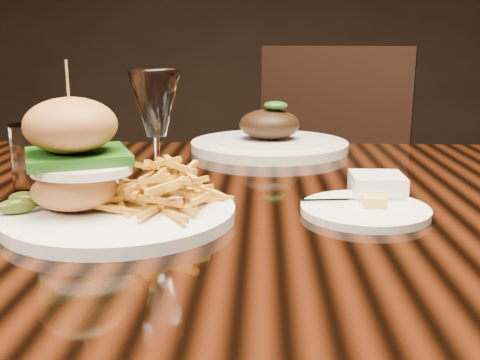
{
  "coord_description": "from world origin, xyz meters",
  "views": [
    {
      "loc": [
        0.02,
        -0.74,
        0.96
      ],
      "look_at": [
        -0.01,
        -0.13,
        0.81
      ],
      "focal_mm": 42.0,
      "sensor_mm": 36.0,
      "label": 1
    }
  ],
  "objects_px": {
    "dining_table": "(248,253)",
    "burger_plate": "(111,181)",
    "far_dish": "(269,141)",
    "wine_glass": "(156,109)",
    "chair_far": "(324,188)"
  },
  "relations": [
    {
      "from": "dining_table",
      "to": "chair_far",
      "type": "bearing_deg",
      "value": 77.07
    },
    {
      "from": "wine_glass",
      "to": "chair_far",
      "type": "height_order",
      "value": "chair_far"
    },
    {
      "from": "dining_table",
      "to": "chair_far",
      "type": "relative_size",
      "value": 1.68
    },
    {
      "from": "dining_table",
      "to": "far_dish",
      "type": "relative_size",
      "value": 5.13
    },
    {
      "from": "dining_table",
      "to": "chair_far",
      "type": "xyz_separation_m",
      "value": [
        0.2,
        0.89,
        -0.13
      ]
    },
    {
      "from": "wine_glass",
      "to": "far_dish",
      "type": "height_order",
      "value": "wine_glass"
    },
    {
      "from": "burger_plate",
      "to": "chair_far",
      "type": "bearing_deg",
      "value": 58.4
    },
    {
      "from": "chair_far",
      "to": "burger_plate",
      "type": "bearing_deg",
      "value": -92.41
    },
    {
      "from": "far_dish",
      "to": "wine_glass",
      "type": "bearing_deg",
      "value": -109.34
    },
    {
      "from": "wine_glass",
      "to": "far_dish",
      "type": "xyz_separation_m",
      "value": [
        0.15,
        0.42,
        -0.11
      ]
    },
    {
      "from": "chair_far",
      "to": "dining_table",
      "type": "bearing_deg",
      "value": -84.87
    },
    {
      "from": "wine_glass",
      "to": "chair_far",
      "type": "bearing_deg",
      "value": 71.24
    },
    {
      "from": "dining_table",
      "to": "far_dish",
      "type": "bearing_deg",
      "value": 85.0
    },
    {
      "from": "dining_table",
      "to": "burger_plate",
      "type": "height_order",
      "value": "burger_plate"
    },
    {
      "from": "dining_table",
      "to": "far_dish",
      "type": "distance_m",
      "value": 0.38
    }
  ]
}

